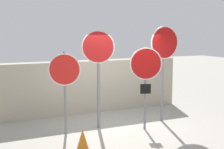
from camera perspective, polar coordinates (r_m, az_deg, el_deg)
ground_plane at (r=8.52m, az=1.60°, el=-9.78°), size 40.00×40.00×0.00m
fence_back at (r=10.01m, az=-3.17°, el=-2.25°), size 5.94×0.12×1.66m
stop_sign_0 at (r=7.76m, az=-8.66°, el=-0.06°), size 0.77×0.27×2.10m
stop_sign_1 at (r=8.14m, az=-2.54°, el=2.72°), size 0.80×0.37×2.62m
stop_sign_2 at (r=8.11m, az=6.20°, el=0.82°), size 0.80×0.32×2.18m
stop_sign_3 at (r=8.94m, az=9.49°, el=3.80°), size 0.92×0.16×2.73m
traffic_cone_0 at (r=6.71m, az=-5.38°, el=-12.24°), size 0.39×0.39×0.56m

